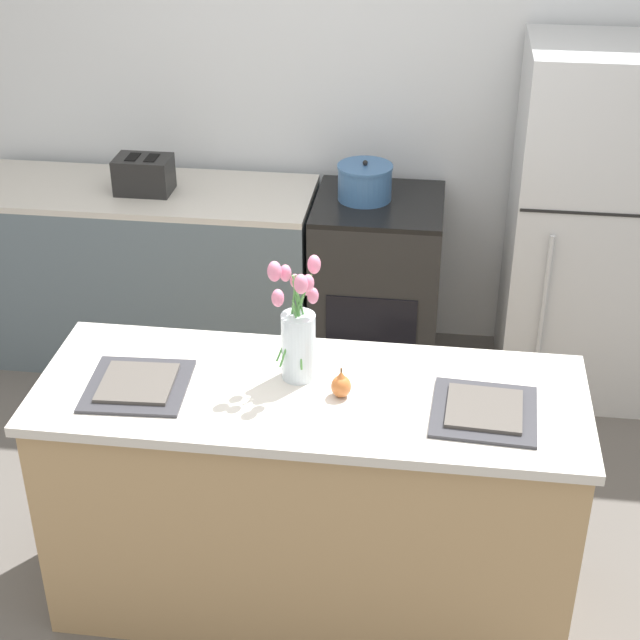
{
  "coord_description": "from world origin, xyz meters",
  "views": [
    {
      "loc": [
        0.38,
        -2.62,
        2.67
      ],
      "look_at": [
        0.0,
        0.25,
        1.02
      ],
      "focal_mm": 55.0,
      "sensor_mm": 36.0,
      "label": 1
    }
  ],
  "objects_px": {
    "flower_vase": "(298,332)",
    "plate_setting_right": "(484,411)",
    "pear_figurine": "(341,385)",
    "stove_range": "(377,287)",
    "toaster": "(144,175)",
    "plate_setting_left": "(138,385)",
    "refrigerator": "(586,226)",
    "cooking_pot": "(365,182)"
  },
  "relations": [
    {
      "from": "pear_figurine",
      "to": "plate_setting_left",
      "type": "height_order",
      "value": "pear_figurine"
    },
    {
      "from": "plate_setting_left",
      "to": "refrigerator",
      "type": "bearing_deg",
      "value": 45.87
    },
    {
      "from": "refrigerator",
      "to": "cooking_pot",
      "type": "distance_m",
      "value": 1.03
    },
    {
      "from": "refrigerator",
      "to": "cooking_pot",
      "type": "xyz_separation_m",
      "value": [
        -1.02,
        0.02,
        0.15
      ]
    },
    {
      "from": "flower_vase",
      "to": "plate_setting_right",
      "type": "relative_size",
      "value": 1.26
    },
    {
      "from": "refrigerator",
      "to": "pear_figurine",
      "type": "height_order",
      "value": "refrigerator"
    },
    {
      "from": "plate_setting_right",
      "to": "toaster",
      "type": "height_order",
      "value": "toaster"
    },
    {
      "from": "pear_figurine",
      "to": "plate_setting_right",
      "type": "relative_size",
      "value": 0.31
    },
    {
      "from": "stove_range",
      "to": "refrigerator",
      "type": "xyz_separation_m",
      "value": [
        0.95,
        0.0,
        0.38
      ]
    },
    {
      "from": "stove_range",
      "to": "flower_vase",
      "type": "relative_size",
      "value": 2.07
    },
    {
      "from": "flower_vase",
      "to": "cooking_pot",
      "type": "height_order",
      "value": "flower_vase"
    },
    {
      "from": "plate_setting_right",
      "to": "toaster",
      "type": "bearing_deg",
      "value": 133.92
    },
    {
      "from": "refrigerator",
      "to": "flower_vase",
      "type": "bearing_deg",
      "value": -125.73
    },
    {
      "from": "stove_range",
      "to": "toaster",
      "type": "xyz_separation_m",
      "value": [
        -1.11,
        -0.03,
        0.53
      ]
    },
    {
      "from": "plate_setting_left",
      "to": "pear_figurine",
      "type": "bearing_deg",
      "value": 3.17
    },
    {
      "from": "flower_vase",
      "to": "plate_setting_left",
      "type": "bearing_deg",
      "value": -165.58
    },
    {
      "from": "plate_setting_left",
      "to": "plate_setting_right",
      "type": "bearing_deg",
      "value": 0.0
    },
    {
      "from": "pear_figurine",
      "to": "plate_setting_right",
      "type": "bearing_deg",
      "value": -4.62
    },
    {
      "from": "stove_range",
      "to": "plate_setting_left",
      "type": "xyz_separation_m",
      "value": [
        -0.66,
        -1.66,
        0.46
      ]
    },
    {
      "from": "stove_range",
      "to": "plate_setting_left",
      "type": "height_order",
      "value": "plate_setting_left"
    },
    {
      "from": "stove_range",
      "to": "flower_vase",
      "type": "height_order",
      "value": "flower_vase"
    },
    {
      "from": "stove_range",
      "to": "pear_figurine",
      "type": "height_order",
      "value": "pear_figurine"
    },
    {
      "from": "flower_vase",
      "to": "refrigerator",
      "type": "bearing_deg",
      "value": 54.27
    },
    {
      "from": "flower_vase",
      "to": "pear_figurine",
      "type": "xyz_separation_m",
      "value": [
        0.15,
        -0.09,
        -0.13
      ]
    },
    {
      "from": "plate_setting_left",
      "to": "toaster",
      "type": "height_order",
      "value": "toaster"
    },
    {
      "from": "flower_vase",
      "to": "toaster",
      "type": "distance_m",
      "value": 1.78
    },
    {
      "from": "flower_vase",
      "to": "plate_setting_right",
      "type": "distance_m",
      "value": 0.64
    },
    {
      "from": "plate_setting_right",
      "to": "cooking_pot",
      "type": "height_order",
      "value": "cooking_pot"
    },
    {
      "from": "pear_figurine",
      "to": "cooking_pot",
      "type": "relative_size",
      "value": 0.41
    },
    {
      "from": "stove_range",
      "to": "toaster",
      "type": "distance_m",
      "value": 1.23
    },
    {
      "from": "refrigerator",
      "to": "plate_setting_right",
      "type": "relative_size",
      "value": 4.82
    },
    {
      "from": "cooking_pot",
      "to": "flower_vase",
      "type": "bearing_deg",
      "value": -92.85
    },
    {
      "from": "stove_range",
      "to": "plate_setting_right",
      "type": "relative_size",
      "value": 2.61
    },
    {
      "from": "flower_vase",
      "to": "plate_setting_right",
      "type": "xyz_separation_m",
      "value": [
        0.61,
        -0.13,
        -0.16
      ]
    },
    {
      "from": "stove_range",
      "to": "pear_figurine",
      "type": "bearing_deg",
      "value": -89.86
    },
    {
      "from": "toaster",
      "to": "cooking_pot",
      "type": "bearing_deg",
      "value": 2.66
    },
    {
      "from": "toaster",
      "to": "cooking_pot",
      "type": "distance_m",
      "value": 1.04
    },
    {
      "from": "plate_setting_right",
      "to": "stove_range",
      "type": "bearing_deg",
      "value": 105.47
    },
    {
      "from": "stove_range",
      "to": "cooking_pot",
      "type": "xyz_separation_m",
      "value": [
        -0.07,
        0.02,
        0.53
      ]
    },
    {
      "from": "stove_range",
      "to": "cooking_pot",
      "type": "bearing_deg",
      "value": 163.38
    },
    {
      "from": "stove_range",
      "to": "cooking_pot",
      "type": "relative_size",
      "value": 3.47
    },
    {
      "from": "pear_figurine",
      "to": "toaster",
      "type": "bearing_deg",
      "value": 124.99
    }
  ]
}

